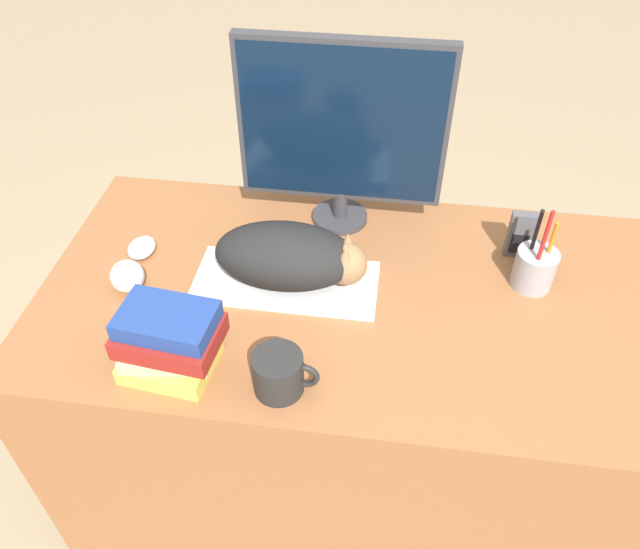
# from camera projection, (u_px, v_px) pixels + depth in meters

# --- Properties ---
(desk) EXTENTS (1.43, 0.75, 0.74)m
(desk) POSITION_uv_depth(u_px,v_px,m) (350.00, 392.00, 1.66)
(desk) COLOR brown
(desk) RESTS_ON ground_plane
(keyboard) EXTENTS (0.41, 0.17, 0.02)m
(keyboard) POSITION_uv_depth(u_px,v_px,m) (287.00, 282.00, 1.42)
(keyboard) COLOR silver
(keyboard) RESTS_ON desk
(cat) EXTENTS (0.34, 0.18, 0.14)m
(cat) POSITION_uv_depth(u_px,v_px,m) (292.00, 256.00, 1.36)
(cat) COLOR black
(cat) RESTS_ON keyboard
(monitor) EXTENTS (0.49, 0.14, 0.47)m
(monitor) POSITION_uv_depth(u_px,v_px,m) (342.00, 128.00, 1.43)
(monitor) COLOR #333338
(monitor) RESTS_ON desk
(computer_mouse) EXTENTS (0.06, 0.08, 0.03)m
(computer_mouse) POSITION_uv_depth(u_px,v_px,m) (142.00, 248.00, 1.50)
(computer_mouse) COLOR silver
(computer_mouse) RESTS_ON desk
(coffee_mug) EXTENTS (0.13, 0.10, 0.09)m
(coffee_mug) POSITION_uv_depth(u_px,v_px,m) (279.00, 373.00, 1.18)
(coffee_mug) COLOR black
(coffee_mug) RESTS_ON desk
(pen_cup) EXTENTS (0.09, 0.09, 0.22)m
(pen_cup) POSITION_uv_depth(u_px,v_px,m) (535.00, 268.00, 1.40)
(pen_cup) COLOR #939399
(pen_cup) RESTS_ON desk
(baseball) EXTENTS (0.08, 0.08, 0.08)m
(baseball) POSITION_uv_depth(u_px,v_px,m) (127.00, 276.00, 1.39)
(baseball) COLOR silver
(baseball) RESTS_ON desk
(phone) EXTENTS (0.06, 0.03, 0.12)m
(phone) POSITION_uv_depth(u_px,v_px,m) (520.00, 235.00, 1.47)
(phone) COLOR #4C4C51
(phone) RESTS_ON desk
(book_stack) EXTENTS (0.21, 0.18, 0.15)m
(book_stack) POSITION_uv_depth(u_px,v_px,m) (169.00, 340.00, 1.21)
(book_stack) COLOR #CCC14C
(book_stack) RESTS_ON desk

